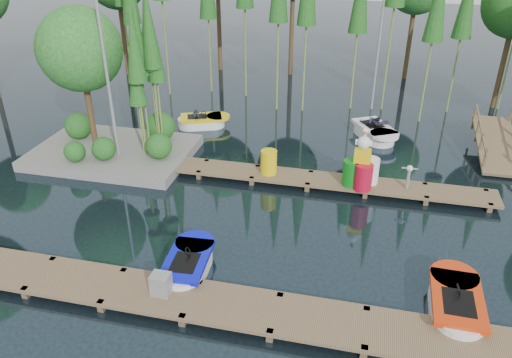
% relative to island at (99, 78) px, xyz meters
% --- Properties ---
extents(ground_plane, '(90.00, 90.00, 0.00)m').
position_rel_island_xyz_m(ground_plane, '(6.30, -3.29, -3.18)').
color(ground_plane, '#1C2B35').
extents(near_dock, '(18.00, 1.50, 0.50)m').
position_rel_island_xyz_m(near_dock, '(6.30, -7.79, -2.95)').
color(near_dock, brown).
rests_on(near_dock, ground).
extents(far_dock, '(15.00, 1.20, 0.50)m').
position_rel_island_xyz_m(far_dock, '(7.30, -0.79, -2.95)').
color(far_dock, brown).
rests_on(far_dock, ground).
extents(island, '(6.20, 4.20, 6.75)m').
position_rel_island_xyz_m(island, '(0.00, 0.00, 0.00)').
color(island, slate).
rests_on(island, ground).
extents(lamp_island, '(0.30, 0.30, 7.25)m').
position_rel_island_xyz_m(lamp_island, '(0.80, -0.79, 1.08)').
color(lamp_island, gray).
rests_on(lamp_island, ground).
extents(lamp_rear, '(0.30, 0.30, 7.25)m').
position_rel_island_xyz_m(lamp_rear, '(10.30, 7.71, 1.08)').
color(lamp_rear, gray).
rests_on(lamp_rear, ground).
extents(ramp, '(1.50, 3.94, 1.49)m').
position_rel_island_xyz_m(ramp, '(15.30, 3.21, -2.60)').
color(ramp, brown).
rests_on(ramp, ground).
extents(boat_blue, '(1.27, 2.54, 0.83)m').
position_rel_island_xyz_m(boat_blue, '(5.75, -6.51, -2.94)').
color(boat_blue, white).
rests_on(boat_blue, ground).
extents(boat_red, '(1.28, 2.72, 0.91)m').
position_rel_island_xyz_m(boat_red, '(12.73, -6.49, -2.92)').
color(boat_red, white).
rests_on(boat_red, ground).
extents(boat_yellow_far, '(2.62, 1.85, 1.20)m').
position_rel_island_xyz_m(boat_yellow_far, '(2.77, 3.56, -2.93)').
color(boat_yellow_far, white).
rests_on(boat_yellow_far, ground).
extents(boat_white_far, '(2.37, 2.92, 1.27)m').
position_rel_island_xyz_m(boat_white_far, '(10.52, 4.04, -2.90)').
color(boat_white_far, white).
rests_on(boat_white_far, ground).
extents(utility_cabinet, '(0.47, 0.40, 0.58)m').
position_rel_island_xyz_m(utility_cabinet, '(5.52, -7.79, -2.59)').
color(utility_cabinet, gray).
rests_on(utility_cabinet, near_dock).
extents(yellow_barrel, '(0.60, 0.60, 0.89)m').
position_rel_island_xyz_m(yellow_barrel, '(6.81, -0.79, -2.44)').
color(yellow_barrel, yellow).
rests_on(yellow_barrel, far_dock).
extents(drum_cluster, '(1.24, 1.14, 2.14)m').
position_rel_island_xyz_m(drum_cluster, '(10.13, -0.95, -2.25)').
color(drum_cluster, '#0C7015').
rests_on(drum_cluster, far_dock).
extents(seagull_post, '(0.55, 0.29, 0.87)m').
position_rel_island_xyz_m(seagull_post, '(11.72, -0.79, -2.29)').
color(seagull_post, gray).
rests_on(seagull_post, far_dock).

